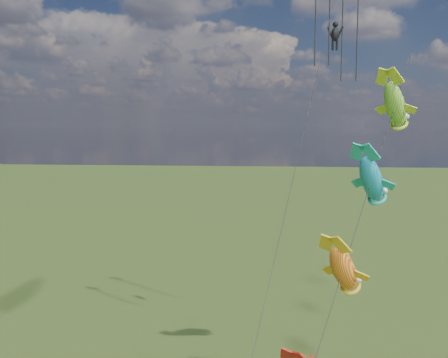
{
  "coord_description": "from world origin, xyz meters",
  "views": [
    {
      "loc": [
        16.23,
        -21.32,
        14.2
      ],
      "look_at": [
        13.39,
        7.31,
        11.08
      ],
      "focal_mm": 40.0,
      "sensor_mm": 36.0,
      "label": 1
    }
  ],
  "objects": [
    {
      "name": "fish_windsock_rig",
      "position": [
        19.78,
        -0.35,
        10.12
      ],
      "size": [
        8.12,
        13.86,
        18.02
      ],
      "rotation": [
        0.0,
        0.0,
        -0.2
      ],
      "color": "brown",
      "rests_on": "ground"
    },
    {
      "name": "parafoil_rig",
      "position": [
        19.53,
        7.69,
        20.16
      ],
      "size": [
        7.35,
        16.46,
        26.17
      ],
      "rotation": [
        0.0,
        0.0,
        -0.3
      ],
      "color": "brown",
      "rests_on": "ground"
    }
  ]
}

